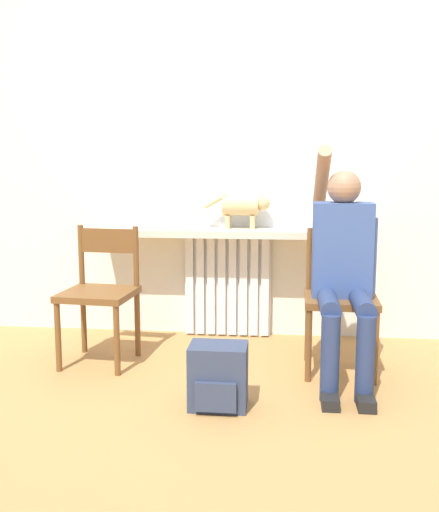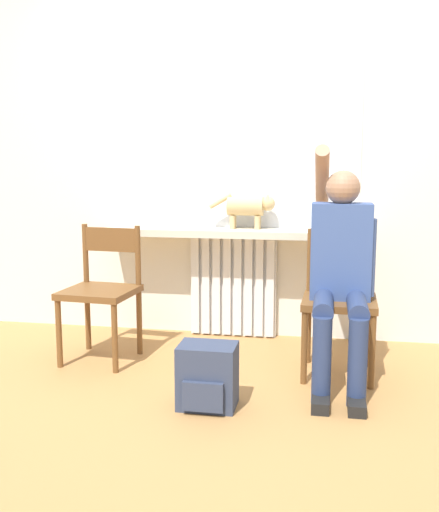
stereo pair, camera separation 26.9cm
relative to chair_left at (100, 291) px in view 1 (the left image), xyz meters
The scene contains 10 objects.
ground_plane 0.99m from the chair_left, 34.12° to the right, with size 12.00×12.00×0.00m, color #B27F47.
wall_with_window 1.37m from the chair_left, 45.20° to the left, with size 7.00×0.06×2.70m.
radiator 0.99m from the chair_left, 41.99° to the left, with size 0.62×0.08×0.73m.
windowsill 0.97m from the chair_left, 37.72° to the left, with size 1.80×0.28×0.05m.
window_glass 1.43m from the chair_left, 43.80° to the left, with size 1.73×0.01×1.35m.
chair_left is the anchor object (origin of this frame).
chair_right 1.46m from the chair_left, ahead, with size 0.43×0.43×0.84m.
person 1.48m from the chair_left, ahead, with size 0.36×1.02×1.34m.
cat 1.15m from the chair_left, 35.50° to the left, with size 0.46×0.13×0.25m.
backpack 1.06m from the chair_left, 38.10° to the right, with size 0.29×0.24×0.33m.
Camera 1 is at (0.39, -3.03, 1.25)m, focal length 42.00 mm.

